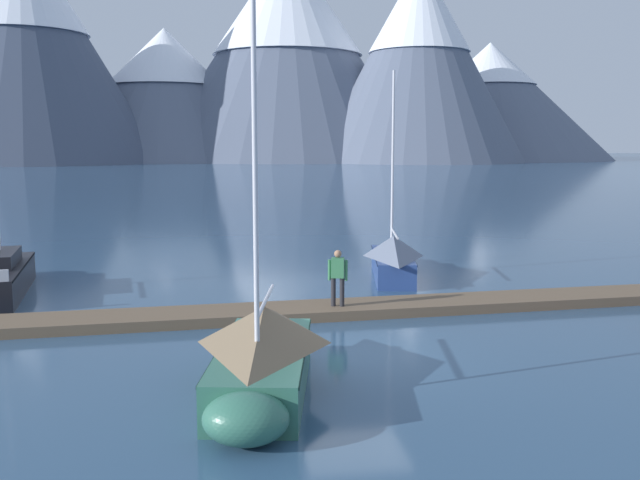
% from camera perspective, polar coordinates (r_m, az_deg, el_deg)
% --- Properties ---
extents(ground_plane, '(700.00, 700.00, 0.00)m').
position_cam_1_polar(ground_plane, '(17.36, 2.82, -9.25)').
color(ground_plane, '#2D4C6B').
extents(mountain_central_massif, '(70.04, 70.04, 60.83)m').
position_cam_1_polar(mountain_central_massif, '(206.33, -22.86, 14.69)').
color(mountain_central_massif, '#424C60').
rests_on(mountain_central_massif, ground).
extents(mountain_shoulder_ridge, '(76.30, 76.30, 39.52)m').
position_cam_1_polar(mountain_shoulder_ridge, '(221.25, -12.46, 11.68)').
color(mountain_shoulder_ridge, slate).
rests_on(mountain_shoulder_ridge, ground).
extents(mountain_east_summit, '(85.42, 85.42, 64.91)m').
position_cam_1_polar(mountain_east_summit, '(222.06, -2.66, 15.42)').
color(mountain_east_summit, slate).
rests_on(mountain_east_summit, ground).
extents(mountain_rear_spur, '(59.51, 59.51, 55.30)m').
position_cam_1_polar(mountain_rear_spur, '(203.46, 8.06, 14.51)').
color(mountain_rear_spur, slate).
rests_on(mountain_rear_spur, ground).
extents(mountain_north_horn, '(77.85, 77.85, 37.24)m').
position_cam_1_polar(mountain_north_horn, '(236.56, 13.58, 11.03)').
color(mountain_north_horn, slate).
rests_on(mountain_north_horn, ground).
extents(dock, '(26.94, 3.69, 0.30)m').
position_cam_1_polar(dock, '(21.12, 0.77, -5.73)').
color(dock, brown).
rests_on(dock, ground).
extents(sailboat_nearest_berth, '(2.53, 7.34, 8.46)m').
position_cam_1_polar(sailboat_nearest_berth, '(26.62, -24.53, -2.57)').
color(sailboat_nearest_berth, black).
rests_on(sailboat_nearest_berth, ground).
extents(sailboat_second_berth, '(2.66, 5.83, 9.35)m').
position_cam_1_polar(sailboat_second_berth, '(14.51, -4.75, -9.30)').
color(sailboat_second_berth, '#336B56').
rests_on(sailboat_second_berth, ground).
extents(sailboat_mid_dock_port, '(2.43, 6.49, 7.84)m').
position_cam_1_polar(sailboat_mid_dock_port, '(27.17, 5.87, -1.32)').
color(sailboat_mid_dock_port, navy).
rests_on(sailboat_mid_dock_port, ground).
extents(person_on_dock, '(0.57, 0.31, 1.69)m').
position_cam_1_polar(person_on_dock, '(20.76, 1.46, -2.82)').
color(person_on_dock, '#232328').
rests_on(person_on_dock, dock).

